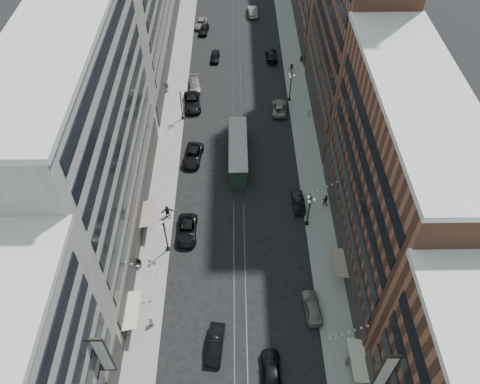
{
  "coord_description": "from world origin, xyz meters",
  "views": [
    {
      "loc": [
        -0.37,
        -7.65,
        49.65
      ],
      "look_at": [
        0.17,
        33.51,
        5.0
      ],
      "focal_mm": 35.0,
      "sensor_mm": 36.0,
      "label": 1
    }
  ],
  "objects_px": {
    "car_9": "(204,29)",
    "pedestrian_extra_1": "(301,59)",
    "lamppost_sw_far": "(166,235)",
    "car_extra_1": "(201,23)",
    "car_6": "(271,370)",
    "car_11": "(279,108)",
    "lamppost_se_far": "(309,210)",
    "pedestrian_extra_2": "(358,374)",
    "pedestrian_1": "(151,321)",
    "car_4": "(312,307)",
    "streetcar": "(238,152)",
    "car_13": "(215,56)",
    "pedestrian_4": "(347,361)",
    "lamppost_sw_mid": "(181,104)",
    "car_14": "(252,11)",
    "pedestrian_8": "(309,113)",
    "pedestrian_7": "(325,200)",
    "lamppost_se_mid": "(291,86)",
    "pedestrian_6": "(167,87)",
    "pedestrian_5": "(167,211)",
    "car_extra_0": "(192,102)",
    "car_2": "(187,230)",
    "car_8": "(195,85)",
    "pedestrian_9": "(292,68)",
    "pedestrian_2": "(139,263)",
    "car_5": "(215,344)",
    "car_10": "(298,202)",
    "car_12": "(271,55)"
  },
  "relations": [
    {
      "from": "lamppost_sw_far",
      "to": "car_extra_0",
      "type": "relative_size",
      "value": 0.91
    },
    {
      "from": "lamppost_se_mid",
      "to": "pedestrian_4",
      "type": "distance_m",
      "value": 47.44
    },
    {
      "from": "lamppost_se_far",
      "to": "car_4",
      "type": "bearing_deg",
      "value": -93.75
    },
    {
      "from": "lamppost_sw_far",
      "to": "pedestrian_5",
      "type": "height_order",
      "value": "lamppost_sw_far"
    },
    {
      "from": "pedestrian_1",
      "to": "pedestrian_8",
      "type": "height_order",
      "value": "pedestrian_1"
    },
    {
      "from": "lamppost_sw_mid",
      "to": "car_13",
      "type": "height_order",
      "value": "lamppost_sw_mid"
    },
    {
      "from": "car_2",
      "to": "car_13",
      "type": "height_order",
      "value": "car_2"
    },
    {
      "from": "pedestrian_6",
      "to": "car_extra_0",
      "type": "distance_m",
      "value": 6.43
    },
    {
      "from": "car_12",
      "to": "pedestrian_9",
      "type": "height_order",
      "value": "pedestrian_9"
    },
    {
      "from": "pedestrian_2",
      "to": "car_8",
      "type": "xyz_separation_m",
      "value": [
        4.91,
        38.69,
        -0.33
      ]
    },
    {
      "from": "car_13",
      "to": "pedestrian_5",
      "type": "distance_m",
      "value": 40.15
    },
    {
      "from": "lamppost_se_mid",
      "to": "pedestrian_6",
      "type": "bearing_deg",
      "value": 172.37
    },
    {
      "from": "lamppost_sw_far",
      "to": "car_extra_1",
      "type": "xyz_separation_m",
      "value": [
        1.74,
        58.66,
        -2.4
      ]
    },
    {
      "from": "streetcar",
      "to": "car_4",
      "type": "bearing_deg",
      "value": -72.06
    },
    {
      "from": "car_9",
      "to": "pedestrian_extra_1",
      "type": "relative_size",
      "value": 2.85
    },
    {
      "from": "car_6",
      "to": "pedestrian_extra_2",
      "type": "height_order",
      "value": "pedestrian_extra_2"
    },
    {
      "from": "car_2",
      "to": "pedestrian_8",
      "type": "distance_m",
      "value": 31.12
    },
    {
      "from": "lamppost_sw_mid",
      "to": "pedestrian_extra_2",
      "type": "xyz_separation_m",
      "value": [
        21.39,
        -43.71,
        -2.15
      ]
    },
    {
      "from": "streetcar",
      "to": "pedestrian_7",
      "type": "xyz_separation_m",
      "value": [
        12.09,
        -9.44,
        -0.55
      ]
    },
    {
      "from": "car_9",
      "to": "lamppost_se_mid",
      "type": "bearing_deg",
      "value": -48.62
    },
    {
      "from": "car_2",
      "to": "pedestrian_extra_1",
      "type": "distance_m",
      "value": 45.59
    },
    {
      "from": "lamppost_se_mid",
      "to": "car_14",
      "type": "relative_size",
      "value": 1.04
    },
    {
      "from": "car_14",
      "to": "pedestrian_8",
      "type": "xyz_separation_m",
      "value": [
        8.34,
        -36.41,
        0.04
      ]
    },
    {
      "from": "pedestrian_1",
      "to": "pedestrian_extra_2",
      "type": "relative_size",
      "value": 0.97
    },
    {
      "from": "car_6",
      "to": "car_9",
      "type": "relative_size",
      "value": 1.14
    },
    {
      "from": "pedestrian_7",
      "to": "pedestrian_extra_1",
      "type": "xyz_separation_m",
      "value": [
        0.37,
        36.34,
        -0.1
      ]
    },
    {
      "from": "lamppost_se_mid",
      "to": "streetcar",
      "type": "relative_size",
      "value": 0.44
    },
    {
      "from": "car_extra_0",
      "to": "car_11",
      "type": "bearing_deg",
      "value": -12.67
    },
    {
      "from": "car_9",
      "to": "pedestrian_extra_2",
      "type": "height_order",
      "value": "pedestrian_extra_2"
    },
    {
      "from": "car_8",
      "to": "pedestrian_9",
      "type": "height_order",
      "value": "pedestrian_9"
    },
    {
      "from": "car_6",
      "to": "pedestrian_extra_2",
      "type": "bearing_deg",
      "value": 176.17
    },
    {
      "from": "lamppost_sw_far",
      "to": "lamppost_se_mid",
      "type": "height_order",
      "value": "same"
    },
    {
      "from": "lamppost_sw_mid",
      "to": "car_11",
      "type": "height_order",
      "value": "lamppost_sw_mid"
    },
    {
      "from": "car_9",
      "to": "car_13",
      "type": "distance_m",
      "value": 10.88
    },
    {
      "from": "car_6",
      "to": "car_11",
      "type": "relative_size",
      "value": 0.97
    },
    {
      "from": "lamppost_sw_far",
      "to": "car_4",
      "type": "xyz_separation_m",
      "value": [
        17.56,
        -8.87,
        -2.29
      ]
    },
    {
      "from": "lamppost_se_far",
      "to": "pedestrian_extra_2",
      "type": "bearing_deg",
      "value": -81.79
    },
    {
      "from": "car_9",
      "to": "pedestrian_5",
      "type": "height_order",
      "value": "pedestrian_5"
    },
    {
      "from": "pedestrian_4",
      "to": "lamppost_se_far",
      "type": "bearing_deg",
      "value": 20.75
    },
    {
      "from": "lamppost_sw_mid",
      "to": "pedestrian_1",
      "type": "xyz_separation_m",
      "value": [
        -0.89,
        -37.46,
        -2.17
      ]
    },
    {
      "from": "car_13",
      "to": "pedestrian_6",
      "type": "bearing_deg",
      "value": -125.2
    },
    {
      "from": "pedestrian_extra_2",
      "to": "car_8",
      "type": "bearing_deg",
      "value": -140.22
    },
    {
      "from": "car_10",
      "to": "car_12",
      "type": "relative_size",
      "value": 0.84
    },
    {
      "from": "pedestrian_4",
      "to": "car_9",
      "type": "height_order",
      "value": "pedestrian_4"
    },
    {
      "from": "car_4",
      "to": "car_5",
      "type": "xyz_separation_m",
      "value": [
        -11.14,
        -4.36,
        0.0
      ]
    },
    {
      "from": "car_extra_0",
      "to": "car_8",
      "type": "bearing_deg",
      "value": 81.28
    },
    {
      "from": "car_6",
      "to": "pedestrian_2",
      "type": "height_order",
      "value": "pedestrian_2"
    },
    {
      "from": "car_13",
      "to": "pedestrian_extra_1",
      "type": "bearing_deg",
      "value": -2.38
    },
    {
      "from": "pedestrian_extra_1",
      "to": "pedestrian_6",
      "type": "bearing_deg",
      "value": -110.35
    },
    {
      "from": "pedestrian_7",
      "to": "pedestrian_8",
      "type": "relative_size",
      "value": 1.16
    }
  ]
}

